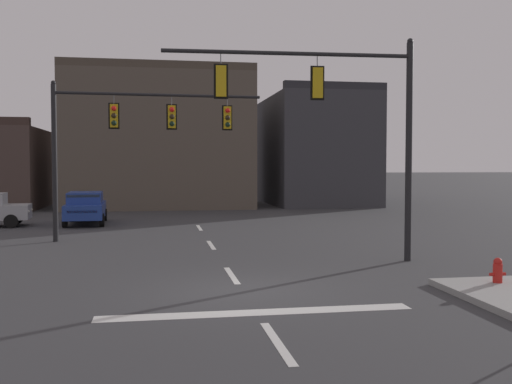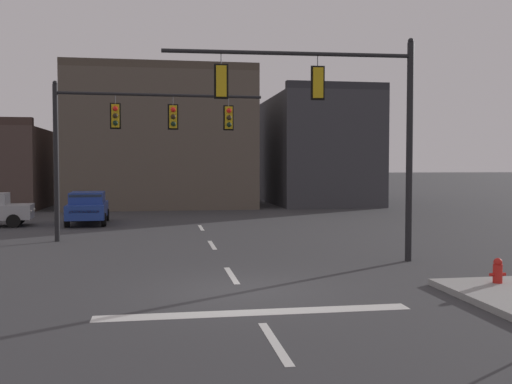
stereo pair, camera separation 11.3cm
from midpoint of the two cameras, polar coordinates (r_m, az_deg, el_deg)
name	(u,v)px [view 2 (the right image)]	position (r m, az deg, el deg)	size (l,w,h in m)	color
ground_plane	(242,291)	(13.89, -1.17, -9.67)	(400.00, 400.00, 0.00)	#353538
stop_bar_paint	(255,312)	(11.96, 0.22, -11.68)	(6.40, 0.50, 0.01)	silver
lane_centreline	(232,275)	(15.83, -2.20, -8.12)	(0.16, 26.40, 0.01)	silver
signal_mast_near_side	(340,109)	(17.89, 8.34, 7.98)	(7.58, 0.58, 6.81)	black
signal_mast_far_side	(129,129)	(23.59, -12.19, 6.02)	(8.16, 0.53, 6.19)	black
car_lot_nearside	(88,207)	(30.44, -16.00, -1.41)	(2.06, 4.51, 1.61)	navy
fire_hydrant	(498,275)	(15.22, 22.72, -7.53)	(0.40, 0.30, 0.75)	red
building_row	(197,149)	(43.36, -5.68, 4.15)	(30.35, 13.98, 9.64)	#473833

